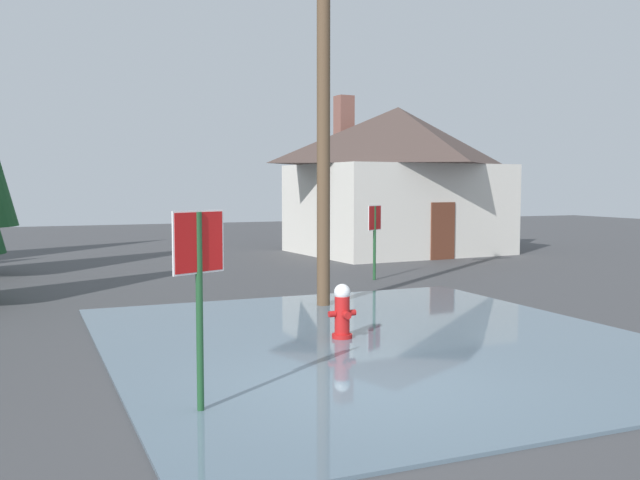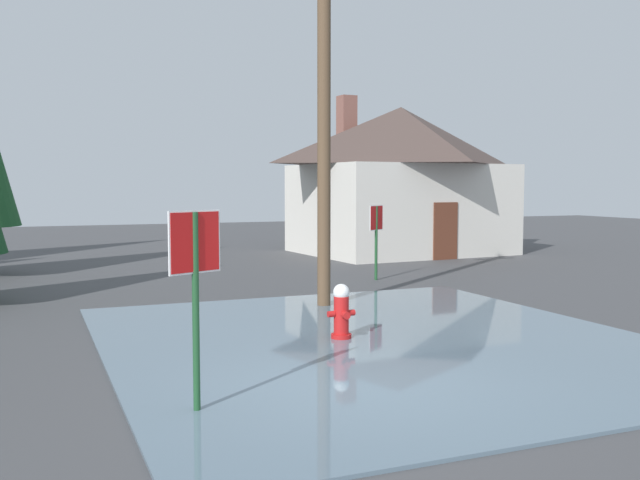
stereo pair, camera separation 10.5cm
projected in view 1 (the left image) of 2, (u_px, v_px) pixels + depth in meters
The scene contains 8 objects.
ground_plane at pixel (362, 394), 9.04m from camera, with size 80.00×80.00×0.10m, color #424244.
flood_puddle at pixel (378, 340), 11.84m from camera, with size 8.76×9.74×0.04m, color slate.
lane_stop_bar at pixel (498, 420), 7.90m from camera, with size 3.44×0.30×0.01m, color silver.
stop_sign_near at pixel (199, 270), 7.98m from camera, with size 0.65×0.32×2.32m.
fire_hydrant at pixel (342, 313), 11.89m from camera, with size 0.48×0.41×0.96m.
utility_pole at pixel (323, 101), 14.87m from camera, with size 1.60×0.28×8.36m.
stop_sign_far at pixel (375, 227), 19.44m from camera, with size 0.58×0.39×2.05m.
house at pixel (397, 178), 27.21m from camera, with size 8.15×6.73×5.98m.
Camera 1 is at (-3.94, -7.95, 2.60)m, focal length 40.01 mm.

